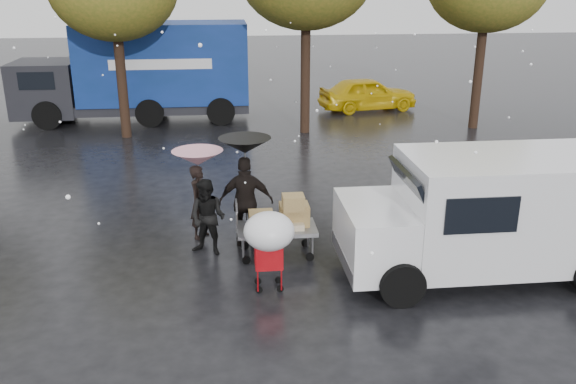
{
  "coord_description": "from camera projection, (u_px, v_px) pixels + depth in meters",
  "views": [
    {
      "loc": [
        -0.29,
        -10.23,
        5.12
      ],
      "look_at": [
        0.94,
        1.0,
        1.07
      ],
      "focal_mm": 38.0,
      "sensor_mm": 36.0,
      "label": 1
    }
  ],
  "objects": [
    {
      "name": "shopping_cart",
      "position": [
        269.0,
        235.0,
        10.02
      ],
      "size": [
        0.84,
        0.84,
        1.46
      ],
      "color": "#A5090F",
      "rests_on": "ground"
    },
    {
      "name": "blue_truck",
      "position": [
        141.0,
        72.0,
        22.1
      ],
      "size": [
        8.3,
        2.6,
        3.5
      ],
      "color": "navy",
      "rests_on": "ground"
    },
    {
      "name": "vendor_cart",
      "position": [
        281.0,
        220.0,
        11.53
      ],
      "size": [
        1.52,
        0.8,
        1.27
      ],
      "color": "slate",
      "rests_on": "ground"
    },
    {
      "name": "yellow_taxi",
      "position": [
        368.0,
        94.0,
        24.11
      ],
      "size": [
        4.04,
        2.16,
        1.31
      ],
      "primitive_type": "imported",
      "rotation": [
        0.0,
        0.0,
        1.74
      ],
      "color": "gold",
      "rests_on": "ground"
    },
    {
      "name": "ground",
      "position": [
        244.0,
        266.0,
        11.33
      ],
      "size": [
        90.0,
        90.0,
        0.0
      ],
      "primitive_type": "plane",
      "color": "black",
      "rests_on": "ground"
    },
    {
      "name": "white_van",
      "position": [
        490.0,
        213.0,
        10.68
      ],
      "size": [
        4.91,
        2.18,
        2.2
      ],
      "color": "white",
      "rests_on": "ground"
    },
    {
      "name": "umbrella_black",
      "position": [
        245.0,
        146.0,
        11.56
      ],
      "size": [
        1.01,
        1.01,
        2.2
      ],
      "color": "#4C4C4C",
      "rests_on": "ground"
    },
    {
      "name": "box_ground_near",
      "position": [
        404.0,
        241.0,
        11.87
      ],
      "size": [
        0.48,
        0.39,
        0.42
      ],
      "primitive_type": "cube",
      "rotation": [
        0.0,
        0.0,
        -0.03
      ],
      "color": "brown",
      "rests_on": "ground"
    },
    {
      "name": "person_pink",
      "position": [
        200.0,
        202.0,
        12.34
      ],
      "size": [
        0.58,
        0.66,
        1.53
      ],
      "primitive_type": "imported",
      "rotation": [
        0.0,
        0.0,
        1.12
      ],
      "color": "black",
      "rests_on": "ground"
    },
    {
      "name": "person_middle",
      "position": [
        208.0,
        218.0,
        11.59
      ],
      "size": [
        0.9,
        0.82,
        1.5
      ],
      "primitive_type": "imported",
      "rotation": [
        0.0,
        0.0,
        -0.43
      ],
      "color": "black",
      "rests_on": "ground"
    },
    {
      "name": "umbrella_pink",
      "position": [
        198.0,
        158.0,
        12.02
      ],
      "size": [
        1.02,
        1.02,
        1.85
      ],
      "color": "#4C4C4C",
      "rests_on": "ground"
    },
    {
      "name": "box_ground_far",
      "position": [
        375.0,
        212.0,
        13.37
      ],
      "size": [
        0.59,
        0.52,
        0.39
      ],
      "primitive_type": "cube",
      "rotation": [
        0.0,
        0.0,
        0.28
      ],
      "color": "brown",
      "rests_on": "ground"
    },
    {
      "name": "person_black",
      "position": [
        246.0,
        202.0,
        11.95
      ],
      "size": [
        1.1,
        0.53,
        1.82
      ],
      "primitive_type": "imported",
      "rotation": [
        0.0,
        0.0,
        3.06
      ],
      "color": "black",
      "rests_on": "ground"
    }
  ]
}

